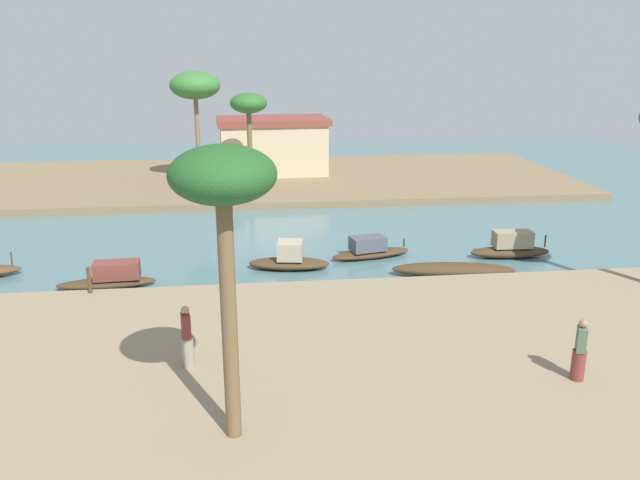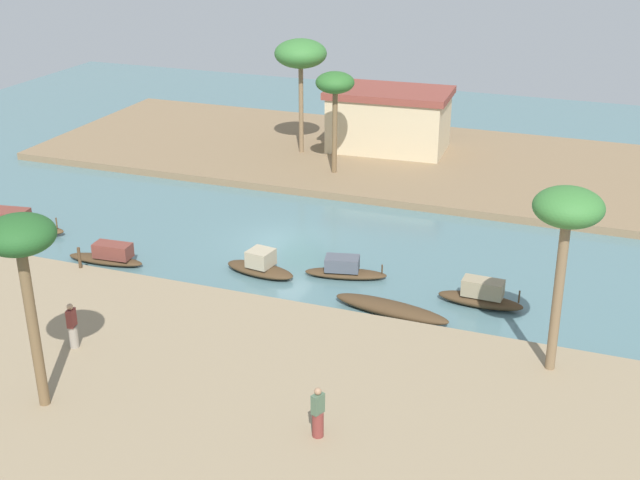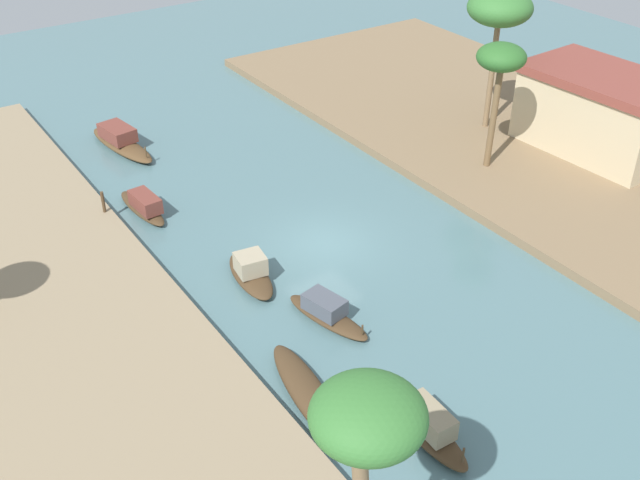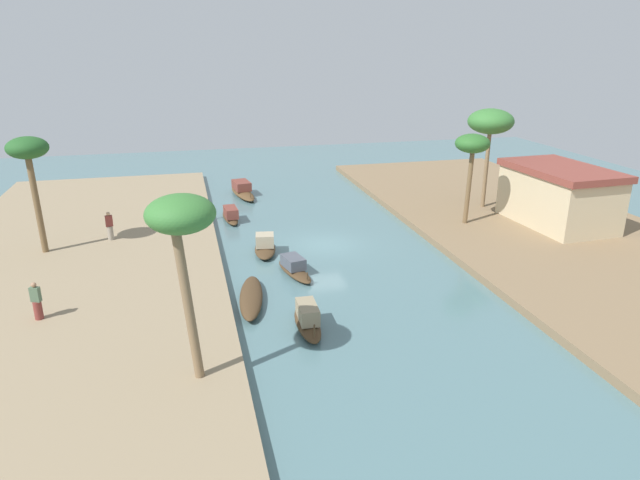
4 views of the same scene
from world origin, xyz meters
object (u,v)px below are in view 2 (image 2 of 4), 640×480
sampan_upstream_small (260,266)px  person_on_near_bank (73,328)px  palm_tree_left_far (568,215)px  sampan_downstream_large (391,309)px  person_by_mooring (318,415)px  riverside_building (389,119)px  sampan_with_red_awning (109,256)px  palm_tree_right_tall (301,55)px  sampan_midstream (481,296)px  sampan_near_left_bank (12,224)px  palm_tree_right_short (335,86)px  sampan_foreground (344,270)px  palm_tree_left_near (21,245)px  mooring_post (79,258)px

sampan_upstream_small → person_on_near_bank: 9.54m
sampan_upstream_small → palm_tree_left_far: (12.99, -4.49, 5.80)m
sampan_downstream_large → palm_tree_left_far: (6.51, -2.85, 5.93)m
person_by_mooring → riverside_building: riverside_building is taller
sampan_upstream_small → sampan_downstream_large: sampan_upstream_small is taller
sampan_with_red_awning → palm_tree_right_tall: palm_tree_right_tall is taller
sampan_upstream_small → sampan_with_red_awning: bearing=-160.3°
palm_tree_right_tall → riverside_building: size_ratio=0.90×
sampan_midstream → palm_tree_left_far: 8.22m
sampan_with_red_awning → sampan_near_left_bank: (-6.60, 1.56, 0.03)m
palm_tree_right_tall → palm_tree_right_short: size_ratio=1.19×
sampan_midstream → person_on_near_bank: bearing=-142.9°
sampan_near_left_bank → sampan_foreground: (17.10, 0.84, -0.07)m
sampan_near_left_bank → person_on_near_bank: 13.61m
palm_tree_right_short → sampan_upstream_small: bearing=-84.1°
sampan_with_red_awning → palm_tree_right_short: bearing=65.8°
person_by_mooring → palm_tree_left_near: palm_tree_left_near is taller
mooring_post → riverside_building: size_ratio=0.12×
palm_tree_left_near → palm_tree_right_short: bearing=88.5°
mooring_post → palm_tree_right_tall: (2.61, 19.66, 5.57)m
sampan_upstream_small → palm_tree_left_far: palm_tree_left_far is taller
sampan_downstream_large → palm_tree_left_far: size_ratio=0.75×
sampan_midstream → person_by_mooring: person_by_mooring is taller
person_by_mooring → sampan_with_red_awning: bearing=77.3°
mooring_post → riverside_building: (7.52, 22.19, 1.45)m
mooring_post → palm_tree_left_far: palm_tree_left_far is taller
sampan_downstream_large → person_by_mooring: person_by_mooring is taller
mooring_post → sampan_upstream_small: bearing=22.1°
sampan_upstream_small → sampan_near_left_bank: bearing=-172.4°
sampan_upstream_small → person_on_near_bank: bearing=-102.5°
person_by_mooring → palm_tree_right_short: palm_tree_right_short is taller
sampan_foreground → riverside_building: riverside_building is taller
sampan_foreground → person_by_mooring: size_ratio=2.19×
sampan_upstream_small → sampan_foreground: (3.58, 1.02, -0.03)m
sampan_near_left_bank → palm_tree_left_far: palm_tree_left_far is taller
sampan_midstream → palm_tree_right_short: size_ratio=0.60×
sampan_foreground → palm_tree_right_short: bearing=98.8°
sampan_midstream → palm_tree_right_short: (-11.12, 13.24, 5.03)m
palm_tree_left_far → riverside_building: 27.21m
sampan_with_red_awning → sampan_upstream_small: (6.92, 1.38, -0.00)m
person_by_mooring → palm_tree_right_tall: palm_tree_right_tall is taller
person_by_mooring → sampan_midstream: bearing=7.4°
sampan_midstream → palm_tree_left_near: size_ratio=0.54×
palm_tree_left_far → sampan_upstream_small: bearing=160.9°
sampan_with_red_awning → riverside_building: riverside_building is taller
sampan_near_left_bank → sampan_upstream_small: bearing=-9.5°
sampan_upstream_small → riverside_building: size_ratio=0.45×
sampan_with_red_awning → sampan_near_left_bank: 6.78m
sampan_foreground → palm_tree_right_short: (-4.98, 12.60, 5.11)m
sampan_near_left_bank → sampan_downstream_large: bearing=-13.9°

